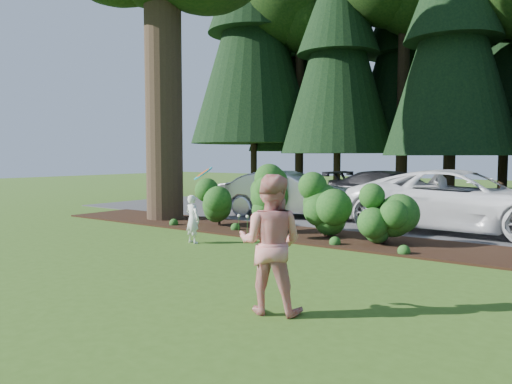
# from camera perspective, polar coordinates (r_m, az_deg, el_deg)

# --- Properties ---
(ground) EXTENTS (80.00, 80.00, 0.00)m
(ground) POSITION_cam_1_polar(r_m,az_deg,el_deg) (11.79, -6.96, -6.57)
(ground) COLOR #355518
(ground) RESTS_ON ground
(mulch_bed) EXTENTS (16.00, 2.50, 0.05)m
(mulch_bed) POSITION_cam_1_polar(r_m,az_deg,el_deg) (14.29, 2.04, -4.54)
(mulch_bed) COLOR black
(mulch_bed) RESTS_ON ground
(driveway) EXTENTS (22.00, 6.00, 0.03)m
(driveway) POSITION_cam_1_polar(r_m,az_deg,el_deg) (17.93, 9.73, -2.85)
(driveway) COLOR #38383A
(driveway) RESTS_ON ground
(shrub_row) EXTENTS (6.53, 1.60, 1.61)m
(shrub_row) POSITION_cam_1_polar(r_m,az_deg,el_deg) (13.68, 4.45, -1.64)
(shrub_row) COLOR #184916
(shrub_row) RESTS_ON ground
(lily_cluster) EXTENTS (0.69, 0.09, 0.57)m
(lily_cluster) POSITION_cam_1_polar(r_m,az_deg,el_deg) (13.72, -1.00, -2.92)
(lily_cluster) COLOR #184916
(lily_cluster) RESTS_ON ground
(tree_wall) EXTENTS (25.66, 12.15, 17.09)m
(tree_wall) POSITION_cam_1_polar(r_m,az_deg,el_deg) (26.97, 19.53, 19.69)
(tree_wall) COLOR black
(tree_wall) RESTS_ON ground
(car_silver_wagon) EXTENTS (5.10, 2.57, 1.60)m
(car_silver_wagon) POSITION_cam_1_polar(r_m,az_deg,el_deg) (17.67, 3.71, -0.24)
(car_silver_wagon) COLOR silver
(car_silver_wagon) RESTS_ON driveway
(car_white_suv) EXTENTS (6.43, 3.11, 1.76)m
(car_white_suv) POSITION_cam_1_polar(r_m,az_deg,el_deg) (15.25, 22.53, -0.96)
(car_white_suv) COLOR white
(car_white_suv) RESTS_ON driveway
(car_dark_suv) EXTENTS (5.60, 2.66, 1.58)m
(car_dark_suv) POSITION_cam_1_polar(r_m,az_deg,el_deg) (19.52, 15.65, -0.00)
(car_dark_suv) COLOR black
(car_dark_suv) RESTS_ON driveway
(child) EXTENTS (0.48, 0.35, 1.21)m
(child) POSITION_cam_1_polar(r_m,az_deg,el_deg) (12.61, -7.26, -3.08)
(child) COLOR white
(child) RESTS_ON ground
(adult) EXTENTS (1.13, 1.00, 1.94)m
(adult) POSITION_cam_1_polar(r_m,az_deg,el_deg) (6.98, 1.67, -5.93)
(adult) COLOR red
(adult) RESTS_ON ground
(frisbee) EXTENTS (0.61, 0.52, 0.46)m
(frisbee) POSITION_cam_1_polar(r_m,az_deg,el_deg) (12.68, -6.07, 2.13)
(frisbee) COLOR teal
(frisbee) RESTS_ON ground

